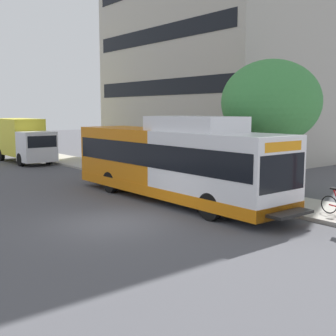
% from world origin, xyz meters
% --- Properties ---
extents(ground_plane, '(120.00, 120.00, 0.00)m').
position_xyz_m(ground_plane, '(0.00, 8.00, 0.00)').
color(ground_plane, '#4C4C51').
extents(sidewalk_curb, '(3.00, 56.00, 0.14)m').
position_xyz_m(sidewalk_curb, '(7.00, 6.00, 0.07)').
color(sidewalk_curb, '#A8A399').
rests_on(sidewalk_curb, ground).
extents(transit_bus, '(2.58, 12.25, 3.65)m').
position_xyz_m(transit_bus, '(3.98, 1.79, 1.70)').
color(transit_bus, white).
rests_on(transit_bus, ground).
extents(street_tree_near_stop, '(4.42, 4.42, 5.99)m').
position_xyz_m(street_tree_near_stop, '(8.06, -0.13, 4.24)').
color(street_tree_near_stop, '#4C3823').
rests_on(street_tree_near_stop, sidewalk_curb).
extents(box_truck_background, '(2.32, 7.01, 3.25)m').
position_xyz_m(box_truck_background, '(4.16, 19.80, 1.74)').
color(box_truck_background, silver).
rests_on(box_truck_background, ground).
extents(lattice_comm_tower, '(1.10, 1.10, 27.77)m').
position_xyz_m(lattice_comm_tower, '(22.99, 25.92, 9.20)').
color(lattice_comm_tower, '#B7B7BC').
rests_on(lattice_comm_tower, ground).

